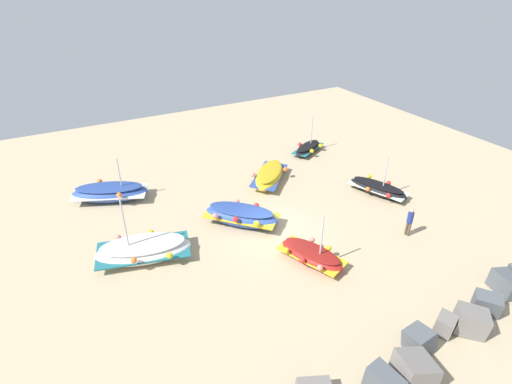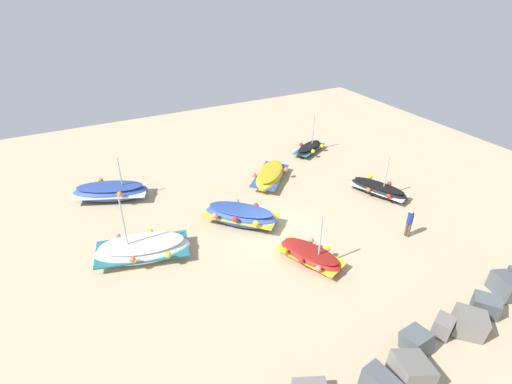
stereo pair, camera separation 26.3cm
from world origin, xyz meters
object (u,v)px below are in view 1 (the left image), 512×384
(fishing_boat_4, at_px, (143,250))
(fishing_boat_3, at_px, (269,175))
(fishing_boat_0, at_px, (110,192))
(fishing_boat_5, at_px, (311,255))
(fishing_boat_1, at_px, (378,188))
(fishing_boat_6, at_px, (308,148))
(person_walking, at_px, (410,220))
(fishing_boat_2, at_px, (241,216))

(fishing_boat_4, bearing_deg, fishing_boat_3, 37.55)
(fishing_boat_0, xyz_separation_m, fishing_boat_4, (-0.33, 6.85, -0.03))
(fishing_boat_4, height_order, fishing_boat_5, fishing_boat_4)
(fishing_boat_1, height_order, fishing_boat_3, fishing_boat_1)
(fishing_boat_3, height_order, fishing_boat_4, fishing_boat_4)
(fishing_boat_1, relative_size, fishing_boat_5, 1.08)
(fishing_boat_1, relative_size, fishing_boat_6, 1.18)
(fishing_boat_4, height_order, fishing_boat_6, fishing_boat_4)
(fishing_boat_5, relative_size, person_walking, 2.26)
(fishing_boat_2, xyz_separation_m, fishing_boat_6, (-9.33, -6.63, -0.23))
(fishing_boat_1, distance_m, fishing_boat_6, 7.75)
(fishing_boat_0, relative_size, fishing_boat_2, 1.18)
(fishing_boat_0, distance_m, fishing_boat_1, 17.33)
(fishing_boat_5, bearing_deg, person_walking, -117.22)
(fishing_boat_0, relative_size, fishing_boat_4, 0.98)
(fishing_boat_6, bearing_deg, fishing_boat_2, 7.63)
(fishing_boat_1, distance_m, person_walking, 4.68)
(fishing_boat_0, relative_size, fishing_boat_1, 1.21)
(fishing_boat_5, height_order, person_walking, fishing_boat_5)
(fishing_boat_1, xyz_separation_m, fishing_boat_3, (5.37, -4.91, 0.07))
(person_walking, bearing_deg, fishing_boat_1, -125.28)
(fishing_boat_2, bearing_deg, fishing_boat_6, -98.01)
(fishing_boat_0, height_order, fishing_boat_1, fishing_boat_0)
(fishing_boat_4, relative_size, fishing_boat_6, 1.46)
(fishing_boat_2, bearing_deg, person_walking, -168.62)
(person_walking, bearing_deg, fishing_boat_4, -32.57)
(fishing_boat_0, relative_size, fishing_boat_5, 1.31)
(fishing_boat_4, bearing_deg, fishing_boat_6, 39.53)
(fishing_boat_1, bearing_deg, fishing_boat_2, 62.63)
(fishing_boat_5, relative_size, fishing_boat_6, 1.09)
(fishing_boat_6, bearing_deg, fishing_boat_5, 27.89)
(fishing_boat_5, xyz_separation_m, fishing_boat_6, (-7.75, -11.35, -0.06))
(fishing_boat_3, distance_m, fishing_boat_6, 5.95)
(fishing_boat_3, xyz_separation_m, fishing_boat_6, (-5.23, -2.84, -0.12))
(fishing_boat_3, xyz_separation_m, fishing_boat_4, (9.87, 4.18, 0.04))
(fishing_boat_1, xyz_separation_m, fishing_boat_6, (0.14, -7.75, -0.05))
(fishing_boat_3, height_order, person_walking, person_walking)
(fishing_boat_0, relative_size, person_walking, 2.97)
(fishing_boat_2, height_order, fishing_boat_3, fishing_boat_2)
(fishing_boat_0, xyz_separation_m, fishing_boat_5, (-7.69, 11.19, -0.14))
(fishing_boat_1, height_order, fishing_boat_4, fishing_boat_4)
(fishing_boat_2, bearing_deg, fishing_boat_1, -140.15)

